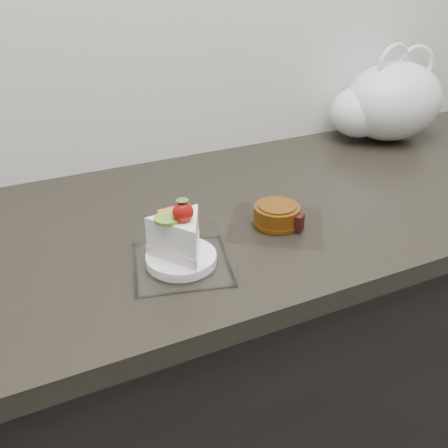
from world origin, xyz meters
name	(u,v)px	position (x,y,z in m)	size (l,w,h in m)	color
counter	(244,364)	(0.00, 1.69, 0.45)	(2.04, 0.64, 0.90)	black
cake_tray	(181,248)	(-0.20, 1.54, 0.93)	(0.20, 0.20, 0.13)	white
mooncake_wrap	(277,217)	(0.01, 1.59, 0.92)	(0.24, 0.23, 0.04)	white
plastic_bag	(387,103)	(0.52, 1.89, 1.00)	(0.32, 0.23, 0.25)	silver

